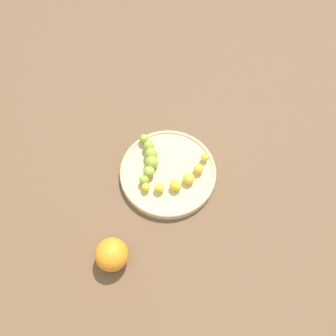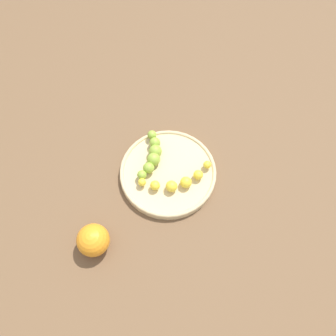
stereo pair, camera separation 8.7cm
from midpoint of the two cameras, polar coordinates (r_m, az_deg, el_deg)
name	(u,v)px [view 1 (the left image)]	position (r m, az deg, el deg)	size (l,w,h in m)	color
ground_plane	(168,175)	(0.90, -2.74, -1.36)	(2.40, 2.40, 0.00)	brown
fruit_bowl	(168,173)	(0.89, -2.77, -1.02)	(0.25, 0.25, 0.02)	#D1B784
banana_yellow	(180,179)	(0.86, -0.80, -2.10)	(0.13, 0.15, 0.03)	yellow
banana_green	(149,159)	(0.89, -5.90, 1.30)	(0.08, 0.13, 0.03)	#8CAD38
orange_fruit	(112,255)	(0.81, -12.40, -14.13)	(0.08, 0.08, 0.08)	orange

